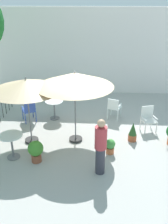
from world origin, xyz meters
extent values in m
plane|color=#ADACA8|center=(0.00, 0.00, 0.00)|extent=(60.00, 60.00, 0.00)
cube|color=white|center=(0.00, 4.58, 2.02)|extent=(9.83, 0.30, 4.04)
cylinder|color=black|center=(-3.32, 1.25, 0.50)|extent=(0.02, 0.02, 1.00)
cylinder|color=black|center=(-3.32, 1.60, 0.50)|extent=(0.02, 0.02, 1.00)
cylinder|color=black|center=(-3.32, 1.96, 0.50)|extent=(0.02, 0.02, 1.00)
cylinder|color=black|center=(-3.32, 2.31, 0.50)|extent=(0.02, 0.02, 1.00)
cylinder|color=#2D2D2D|center=(-1.72, -0.48, 0.04)|extent=(0.44, 0.44, 0.08)
cylinder|color=slate|center=(-1.72, -0.48, 1.08)|extent=(0.04, 0.04, 2.16)
cone|color=beige|center=(-1.72, -0.48, 1.99)|extent=(2.22, 2.22, 0.35)
sphere|color=slate|center=(-1.72, -0.48, 2.19)|extent=(0.06, 0.06, 0.06)
cylinder|color=#2D2D2D|center=(-0.26, -0.33, 0.04)|extent=(0.44, 0.44, 0.08)
cylinder|color=slate|center=(-0.26, -0.33, 1.17)|extent=(0.04, 0.04, 2.34)
cone|color=beige|center=(-0.26, -0.33, 2.13)|extent=(2.40, 2.40, 0.42)
sphere|color=slate|center=(-0.26, -0.33, 2.37)|extent=(0.06, 0.06, 0.06)
cylinder|color=silver|center=(-2.04, -1.43, 0.75)|extent=(0.69, 0.69, 0.02)
cylinder|color=slate|center=(-2.04, -1.43, 0.37)|extent=(0.06, 0.06, 0.74)
cylinder|color=slate|center=(-2.04, -1.43, 0.01)|extent=(0.38, 0.38, 0.03)
cylinder|color=silver|center=(-1.24, 1.28, 0.73)|extent=(0.69, 0.69, 0.02)
cylinder|color=slate|center=(-1.24, 1.28, 0.36)|extent=(0.06, 0.06, 0.72)
cylinder|color=slate|center=(-1.24, 1.28, 0.01)|extent=(0.38, 0.38, 0.03)
cube|color=#2F4AA1|center=(-2.19, 1.04, 0.44)|extent=(0.62, 0.63, 0.04)
cube|color=#2F4AA1|center=(-2.08, 0.85, 0.66)|extent=(0.39, 0.24, 0.39)
cube|color=#2F4AA1|center=(-2.01, 1.14, 0.56)|extent=(0.25, 0.39, 0.03)
cube|color=#2F4AA1|center=(-2.37, 0.95, 0.56)|extent=(0.25, 0.39, 0.03)
cylinder|color=#2F4AA1|center=(-2.12, 1.34, 0.21)|extent=(0.04, 0.04, 0.42)
cylinder|color=#2F4AA1|center=(-2.48, 1.14, 0.21)|extent=(0.04, 0.04, 0.42)
cylinder|color=#2F4AA1|center=(-1.90, 0.95, 0.21)|extent=(0.04, 0.04, 0.42)
cylinder|color=#2F4AA1|center=(-2.26, 0.75, 0.21)|extent=(0.04, 0.04, 0.42)
cube|color=white|center=(2.28, 0.44, 0.42)|extent=(0.57, 0.55, 0.04)
cube|color=white|center=(2.22, 0.63, 0.68)|extent=(0.44, 0.17, 0.47)
cube|color=white|center=(2.07, 0.38, 0.54)|extent=(0.15, 0.38, 0.03)
cube|color=white|center=(2.48, 0.50, 0.54)|extent=(0.15, 0.38, 0.03)
cylinder|color=white|center=(2.13, 0.19, 0.20)|extent=(0.04, 0.04, 0.40)
cylinder|color=white|center=(2.54, 0.31, 0.20)|extent=(0.04, 0.04, 0.40)
cylinder|color=white|center=(2.01, 0.57, 0.20)|extent=(0.04, 0.04, 0.40)
cylinder|color=white|center=(2.43, 0.69, 0.20)|extent=(0.04, 0.04, 0.40)
cube|color=white|center=(1.12, 1.47, 0.47)|extent=(0.59, 0.60, 0.04)
cube|color=white|center=(1.04, 1.27, 0.68)|extent=(0.42, 0.19, 0.39)
cube|color=white|center=(1.31, 1.39, 0.59)|extent=(0.19, 0.41, 0.03)
cube|color=white|center=(0.92, 1.54, 0.59)|extent=(0.19, 0.41, 0.03)
cylinder|color=white|center=(1.39, 1.59, 0.23)|extent=(0.04, 0.04, 0.45)
cylinder|color=white|center=(1.00, 1.74, 0.23)|extent=(0.04, 0.04, 0.45)
cylinder|color=white|center=(1.23, 1.19, 0.23)|extent=(0.04, 0.04, 0.45)
cylinder|color=white|center=(0.85, 1.34, 0.23)|extent=(0.04, 0.04, 0.45)
cylinder|color=#A85231|center=(1.64, -0.23, 0.11)|extent=(0.28, 0.28, 0.22)
cylinder|color=#382819|center=(1.64, -0.23, 0.21)|extent=(0.25, 0.25, 0.02)
cone|color=#285326|center=(1.64, -0.23, 0.44)|extent=(0.27, 0.27, 0.44)
cylinder|color=brown|center=(-1.29, -1.59, 0.13)|extent=(0.29, 0.29, 0.25)
cylinder|color=#382819|center=(-1.29, -1.59, 0.24)|extent=(0.26, 0.26, 0.02)
sphere|color=#40862C|center=(-1.29, -1.59, 0.44)|extent=(0.45, 0.45, 0.45)
sphere|color=gold|center=(-1.44, -1.64, 0.46)|extent=(0.11, 0.11, 0.11)
sphere|color=gold|center=(-1.44, -1.58, 0.54)|extent=(0.11, 0.11, 0.11)
sphere|color=gold|center=(-1.34, -1.46, 0.50)|extent=(0.09, 0.09, 0.09)
sphere|color=gold|center=(-1.42, -1.44, 0.51)|extent=(0.13, 0.13, 0.13)
cylinder|color=#C3653B|center=(0.87, -1.03, 0.10)|extent=(0.24, 0.24, 0.20)
cylinder|color=#382819|center=(0.87, -1.03, 0.19)|extent=(0.21, 0.21, 0.02)
sphere|color=#469542|center=(0.87, -1.03, 0.33)|extent=(0.31, 0.31, 0.31)
cylinder|color=#33333D|center=(0.56, -1.98, 0.39)|extent=(0.26, 0.26, 0.79)
cylinder|color=#B0343B|center=(0.56, -1.98, 1.10)|extent=(0.34, 0.34, 0.62)
sphere|color=tan|center=(0.56, -1.98, 1.51)|extent=(0.21, 0.21, 0.21)
camera|label=1|loc=(0.47, -7.54, 4.37)|focal=39.93mm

